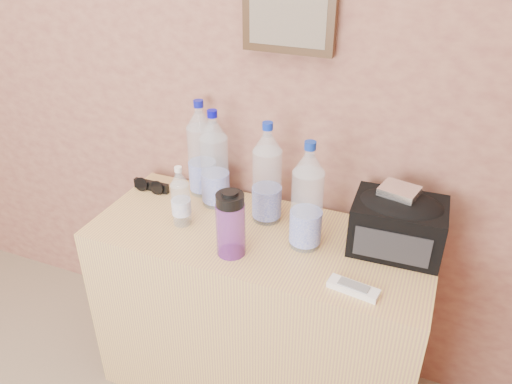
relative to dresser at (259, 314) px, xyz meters
The scene contains 12 objects.
picture_frame 1.07m from the dresser, 90.00° to the left, with size 0.30×0.03×0.25m, color #382311, non-canonical shape.
dresser is the anchor object (origin of this frame).
pet_large_a 0.58m from the dresser, 150.40° to the left, with size 0.10×0.10×0.36m.
pet_large_b 0.64m from the dresser, 148.90° to the left, with size 0.10×0.10×0.37m.
pet_large_c 0.53m from the dresser, 97.36° to the left, with size 0.10×0.10×0.36m.
pet_large_d 0.55m from the dresser, ahead, with size 0.10×0.10×0.37m.
pet_small 0.53m from the dresser, behind, with size 0.06×0.06×0.22m.
nalgene_bottle 0.49m from the dresser, 109.01° to the right, with size 0.09×0.09×0.22m.
sunglasses 0.64m from the dresser, 166.72° to the left, with size 0.15×0.05×0.04m, color black, non-canonical shape.
ac_remote 0.54m from the dresser, 24.35° to the right, with size 0.15×0.05×0.02m, color beige.
toiletry_bag 0.64m from the dresser, 12.38° to the left, with size 0.28×0.20×0.19m, color black, non-canonical shape.
foil_packet 0.71m from the dresser, 14.35° to the left, with size 0.11×0.09×0.02m, color white.
Camera 1 is at (0.96, 0.46, 1.69)m, focal length 35.00 mm.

